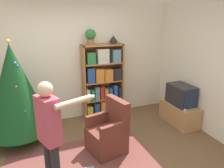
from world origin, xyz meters
The scene contains 11 objects.
wall_back centered at (0.00, 1.95, 1.30)m, with size 8.00×0.10×2.60m.
bookshelf centered at (0.76, 1.72, 0.80)m, with size 0.91×0.30×1.67m.
tv_stand centered at (2.16, 0.77, 0.22)m, with size 0.43×0.90×0.45m.
television centered at (2.16, 0.77, 0.66)m, with size 0.39×0.59×0.42m.
game_remote centered at (2.04, 0.50, 0.46)m, with size 0.04×0.12×0.02m.
christmas_tree centered at (-1.04, 1.31, 1.01)m, with size 1.14×1.14×1.89m.
armchair centered at (0.37, 0.39, 0.32)m, with size 0.67×0.67×0.92m.
standing_person centered at (-0.63, -0.27, 0.92)m, with size 0.72×0.44×1.55m.
potted_plant centered at (0.49, 1.73, 1.86)m, with size 0.22×0.22×0.33m.
table_lamp centered at (1.01, 1.73, 1.77)m, with size 0.20×0.20×0.18m.
book_pile_near_tree centered at (-0.56, 0.96, 0.02)m, with size 0.22×0.18×0.05m.
Camera 1 is at (-0.80, -2.71, 2.25)m, focal length 35.00 mm.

